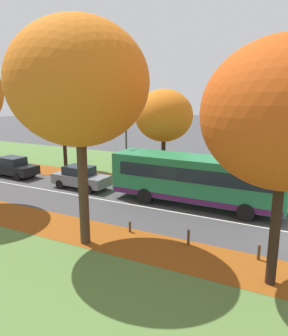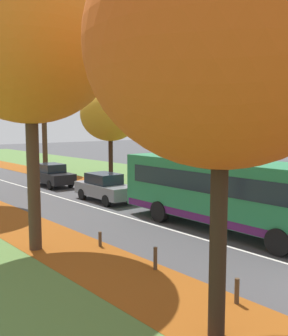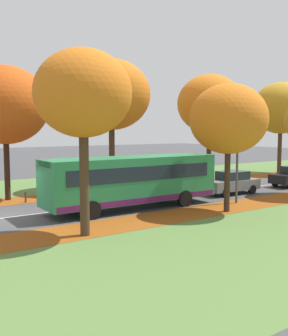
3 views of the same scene
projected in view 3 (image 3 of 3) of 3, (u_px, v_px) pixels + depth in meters
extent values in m
plane|color=#424244|center=(7.00, 218.00, 20.23)|extent=(160.00, 160.00, 0.00)
cube|color=#517538|center=(185.00, 175.00, 39.12)|extent=(12.00, 90.00, 0.01)
cube|color=#8C4714|center=(166.00, 185.00, 31.95)|extent=(2.80, 60.00, 0.00)
cube|color=#8C4714|center=(257.00, 202.00, 24.44)|extent=(2.80, 60.00, 0.00)
cube|color=silver|center=(260.00, 186.00, 31.61)|extent=(0.12, 80.00, 0.01)
cylinder|color=black|center=(7.00, 169.00, 25.10)|extent=(0.36, 0.36, 4.00)
ellipsoid|color=#C64C14|center=(5.00, 105.00, 24.71)|extent=(5.49, 5.49, 4.95)
cylinder|color=#422D1E|center=(112.00, 157.00, 29.88)|extent=(0.44, 0.44, 4.93)
ellipsoid|color=orange|center=(111.00, 95.00, 29.42)|extent=(5.87, 5.87, 5.28)
cylinder|color=#382619|center=(209.00, 154.00, 34.81)|extent=(0.42, 0.42, 4.65)
ellipsoid|color=orange|center=(210.00, 104.00, 34.38)|extent=(5.67, 5.67, 5.11)
cylinder|color=#422D1E|center=(280.00, 151.00, 40.72)|extent=(0.41, 0.41, 4.55)
ellipsoid|color=#B27F1E|center=(281.00, 108.00, 40.28)|extent=(5.84, 5.84, 5.26)
cylinder|color=#422D1E|center=(84.00, 184.00, 16.59)|extent=(0.40, 0.40, 4.48)
ellipsoid|color=orange|center=(83.00, 93.00, 16.23)|extent=(4.09, 4.09, 3.68)
cylinder|color=#382619|center=(227.00, 180.00, 21.54)|extent=(0.32, 0.32, 3.51)
ellipsoid|color=orange|center=(228.00, 119.00, 21.21)|extent=(4.23, 4.23, 3.81)
cylinder|color=#4C3823|center=(26.00, 197.00, 24.33)|extent=(0.12, 0.12, 0.66)
cylinder|color=#4C3823|center=(71.00, 192.00, 26.06)|extent=(0.12, 0.12, 0.72)
cylinder|color=#4C3823|center=(111.00, 190.00, 27.79)|extent=(0.12, 0.12, 0.55)
cylinder|color=#47474C|center=(237.00, 155.00, 23.93)|extent=(0.14, 0.14, 6.00)
cylinder|color=#47474C|center=(229.00, 107.00, 24.30)|extent=(1.60, 0.10, 0.10)
ellipsoid|color=silver|center=(219.00, 109.00, 24.96)|extent=(0.44, 0.28, 0.20)
cube|color=#237A47|center=(133.00, 179.00, 22.41)|extent=(2.63, 10.43, 2.50)
cube|color=#19232D|center=(46.00, 179.00, 19.50)|extent=(2.30, 0.13, 1.30)
cube|color=#19232D|center=(133.00, 172.00, 22.37)|extent=(2.66, 9.18, 0.80)
cube|color=#4C1951|center=(133.00, 197.00, 22.51)|extent=(2.65, 10.22, 0.32)
cube|color=yellow|center=(45.00, 164.00, 19.42)|extent=(1.75, 0.10, 0.28)
cylinder|color=black|center=(91.00, 210.00, 19.75)|extent=(0.31, 0.96, 0.96)
cylinder|color=black|center=(72.00, 203.00, 21.71)|extent=(0.31, 0.96, 0.96)
cylinder|color=black|center=(184.00, 198.00, 23.15)|extent=(0.31, 0.96, 0.96)
cylinder|color=black|center=(160.00, 193.00, 25.11)|extent=(0.31, 0.96, 0.96)
cube|color=slate|center=(231.00, 185.00, 27.55)|extent=(1.81, 4.24, 0.70)
cube|color=#19232D|center=(233.00, 175.00, 27.57)|extent=(1.50, 2.05, 0.60)
cylinder|color=black|center=(225.00, 193.00, 26.22)|extent=(0.24, 0.65, 0.64)
cylinder|color=black|center=(209.00, 190.00, 27.52)|extent=(0.24, 0.65, 0.64)
cylinder|color=black|center=(252.00, 189.00, 27.65)|extent=(0.24, 0.65, 0.64)
cylinder|color=black|center=(236.00, 187.00, 28.95)|extent=(0.24, 0.65, 0.64)
cylinder|color=black|center=(275.00, 182.00, 31.33)|extent=(0.24, 0.65, 0.64)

